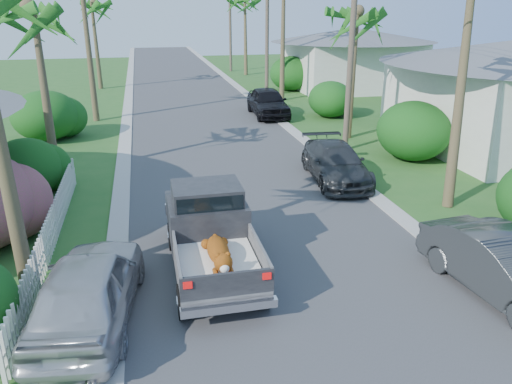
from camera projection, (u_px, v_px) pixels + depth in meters
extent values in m
plane|color=#295A21|center=(331.00, 340.00, 9.93)|extent=(120.00, 120.00, 0.00)
cube|color=#38383A|center=(195.00, 106.00, 32.75)|extent=(8.00, 100.00, 0.02)
cube|color=#A5A39E|center=(128.00, 109.00, 31.86)|extent=(0.60, 100.00, 0.06)
cube|color=#A5A39E|center=(259.00, 103.00, 33.63)|extent=(0.60, 100.00, 0.06)
cylinder|color=black|center=(184.00, 301.00, 10.53)|extent=(0.28, 0.76, 0.76)
cylinder|color=black|center=(263.00, 292.00, 10.88)|extent=(0.28, 0.76, 0.76)
cylinder|color=black|center=(174.00, 236.00, 13.50)|extent=(0.28, 0.76, 0.76)
cylinder|color=black|center=(235.00, 230.00, 13.85)|extent=(0.28, 0.76, 0.76)
cube|color=gray|center=(219.00, 272.00, 11.22)|extent=(1.90, 2.40, 0.24)
cube|color=gray|center=(177.00, 261.00, 10.89)|extent=(0.06, 2.40, 0.55)
cube|color=gray|center=(259.00, 253.00, 11.27)|extent=(0.06, 2.40, 0.55)
cube|color=black|center=(228.00, 284.00, 10.02)|extent=(1.92, 0.08, 0.52)
cube|color=silver|center=(229.00, 307.00, 10.03)|extent=(1.98, 0.18, 0.18)
cube|color=red|center=(188.00, 285.00, 9.77)|extent=(0.18, 0.05, 0.14)
cube|color=red|center=(267.00, 276.00, 10.10)|extent=(0.18, 0.05, 0.14)
cube|color=black|center=(208.00, 222.00, 12.76)|extent=(1.94, 1.65, 1.10)
cube|color=black|center=(207.00, 195.00, 12.50)|extent=(1.70, 1.35, 0.55)
cube|color=black|center=(210.00, 206.00, 11.90)|extent=(1.60, 0.05, 0.45)
cube|color=black|center=(202.00, 209.00, 13.95)|extent=(1.94, 1.20, 0.80)
cube|color=white|center=(219.00, 264.00, 11.15)|extent=(1.70, 2.10, 0.16)
ellipsoid|color=orange|center=(218.00, 250.00, 11.13)|extent=(0.48, 1.25, 0.43)
sphere|color=orange|center=(223.00, 263.00, 10.42)|extent=(0.40, 0.40, 0.40)
ellipsoid|color=white|center=(218.00, 254.00, 11.17)|extent=(0.32, 0.86, 0.18)
imported|color=#2D3032|center=(504.00, 268.00, 11.19)|extent=(1.98, 4.52, 1.44)
imported|color=#2C2E31|center=(336.00, 163.00, 18.76)|extent=(2.29, 4.79, 1.35)
imported|color=black|center=(268.00, 102.00, 29.68)|extent=(2.05, 4.87, 1.64)
imported|color=#AAACB1|center=(89.00, 289.00, 10.24)|extent=(2.42, 4.78, 1.56)
cone|color=brown|center=(1.00, 149.00, 10.16)|extent=(0.36, 0.71, 7.01)
cone|color=brown|center=(45.00, 96.00, 18.39)|extent=(0.36, 0.61, 6.21)
cone|color=brown|center=(89.00, 49.00, 27.37)|extent=(0.36, 0.36, 8.00)
cone|color=brown|center=(96.00, 47.00, 38.49)|extent=(0.36, 0.75, 6.51)
cone|color=brown|center=(460.00, 91.00, 15.39)|extent=(0.36, 0.73, 7.51)
cone|color=brown|center=(352.00, 77.00, 23.93)|extent=(0.36, 0.54, 6.01)
cone|color=brown|center=(283.00, 39.00, 33.51)|extent=(0.36, 0.36, 8.20)
cone|color=brown|center=(245.00, 38.00, 46.60)|extent=(0.36, 0.63, 6.81)
ellipsoid|color=#164714|center=(26.00, 168.00, 17.18)|extent=(2.40, 2.64, 2.00)
ellipsoid|color=#164714|center=(45.00, 116.00, 24.29)|extent=(3.20, 3.52, 2.40)
ellipsoid|color=#164714|center=(413.00, 131.00, 21.14)|extent=(3.00, 3.30, 2.50)
ellipsoid|color=#164714|center=(331.00, 99.00, 29.37)|extent=(2.60, 2.86, 2.10)
ellipsoid|color=#164714|center=(291.00, 73.00, 38.52)|extent=(3.20, 3.52, 2.60)
cube|color=white|center=(51.00, 231.00, 13.53)|extent=(0.10, 11.00, 1.00)
cube|color=silver|center=(507.00, 106.00, 22.90)|extent=(8.00, 9.00, 3.80)
cube|color=silver|center=(352.00, 65.00, 39.37)|extent=(9.00, 8.00, 3.60)
cone|color=#595B60|center=(354.00, 35.00, 38.57)|extent=(6.48, 6.48, 1.00)
cylinder|color=brown|center=(351.00, 49.00, 21.37)|extent=(0.26, 0.26, 9.00)
cylinder|color=brown|center=(267.00, 32.00, 35.07)|extent=(0.26, 0.26, 9.00)
cylinder|color=brown|center=(230.00, 24.00, 48.77)|extent=(0.26, 0.26, 9.00)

